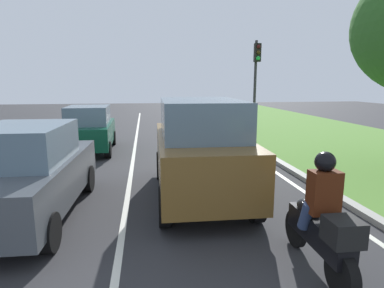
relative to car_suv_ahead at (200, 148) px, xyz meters
name	(u,v)px	position (x,y,z in m)	size (l,w,h in m)	color
ground_plane	(152,149)	(-0.99, 5.74, -1.17)	(60.00, 60.00, 0.00)	#2D2D30
lane_line_center	(135,149)	(-1.69, 5.74, -1.16)	(0.12, 32.00, 0.01)	silver
lane_line_right_edge	(238,146)	(2.61, 5.74, -1.16)	(0.12, 32.00, 0.01)	silver
grass_verge_right	(345,143)	(7.51, 5.74, -1.14)	(9.00, 48.00, 0.06)	#548433
curb_right	(250,145)	(3.11, 5.74, -1.11)	(0.24, 48.00, 0.12)	#9E9B93
car_suv_ahead	(200,148)	(0.00, 0.00, 0.00)	(2.06, 4.55, 2.28)	brown
car_sedan_left_lane	(27,173)	(-3.53, -0.67, -0.25)	(1.97, 4.36, 1.86)	#474C51
car_hatchback_far	(90,129)	(-3.36, 5.59, -0.28)	(1.81, 3.74, 1.78)	#0C472D
motorcycle	(321,235)	(1.15, -3.28, -0.60)	(0.41, 1.90, 1.01)	black
rider_person	(323,191)	(1.16, -3.24, 0.02)	(0.50, 0.40, 1.16)	#4C1E0C
traffic_light_near_right	(256,71)	(4.45, 9.05, 2.09)	(0.32, 0.50, 4.75)	#2D2D2D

